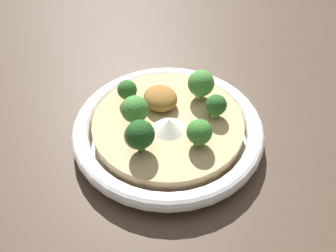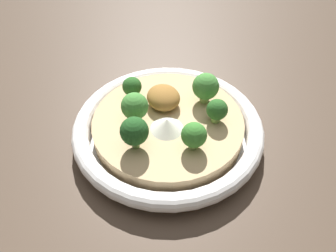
# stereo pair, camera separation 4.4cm
# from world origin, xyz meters

# --- Properties ---
(ground_plane) EXTENTS (6.00, 6.00, 0.00)m
(ground_plane) POSITION_xyz_m (0.00, 0.00, 0.00)
(ground_plane) COLOR #47382B
(risotto_bowl) EXTENTS (0.25, 0.25, 0.03)m
(risotto_bowl) POSITION_xyz_m (0.00, 0.00, 0.02)
(risotto_bowl) COLOR white
(risotto_bowl) RESTS_ON ground_plane
(cheese_sprinkle) EXTENTS (0.04, 0.04, 0.02)m
(cheese_sprinkle) POSITION_xyz_m (-0.01, 0.01, 0.04)
(cheese_sprinkle) COLOR white
(cheese_sprinkle) RESTS_ON risotto_bowl
(crispy_onion_garnish) EXTENTS (0.05, 0.04, 0.03)m
(crispy_onion_garnish) POSITION_xyz_m (0.03, -0.01, 0.05)
(crispy_onion_garnish) COLOR olive
(crispy_onion_garnish) RESTS_ON risotto_bowl
(broccoli_back) EXTENTS (0.03, 0.03, 0.04)m
(broccoli_back) POSITION_xyz_m (0.02, 0.04, 0.06)
(broccoli_back) COLOR #84A856
(broccoli_back) RESTS_ON risotto_bowl
(broccoli_back_left) EXTENTS (0.03, 0.03, 0.04)m
(broccoli_back_left) POSITION_xyz_m (-0.03, 0.06, 0.06)
(broccoli_back_left) COLOR #668E47
(broccoli_back_left) RESTS_ON risotto_bowl
(broccoli_front_right) EXTENTS (0.04, 0.04, 0.04)m
(broccoli_front_right) POSITION_xyz_m (0.01, -0.06, 0.06)
(broccoli_front_right) COLOR #84A856
(broccoli_front_right) RESTS_ON risotto_bowl
(broccoli_front_left) EXTENTS (0.03, 0.03, 0.04)m
(broccoli_front_left) POSITION_xyz_m (-0.06, -0.01, 0.06)
(broccoli_front_left) COLOR #84A856
(broccoli_front_left) RESTS_ON risotto_bowl
(broccoli_front) EXTENTS (0.03, 0.03, 0.03)m
(broccoli_front) POSITION_xyz_m (-0.03, -0.05, 0.05)
(broccoli_front) COLOR #84A856
(broccoli_front) RESTS_ON risotto_bowl
(broccoli_back_right) EXTENTS (0.03, 0.03, 0.03)m
(broccoli_back_right) POSITION_xyz_m (0.06, 0.02, 0.05)
(broccoli_back_right) COLOR #84A856
(broccoli_back_right) RESTS_ON risotto_bowl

